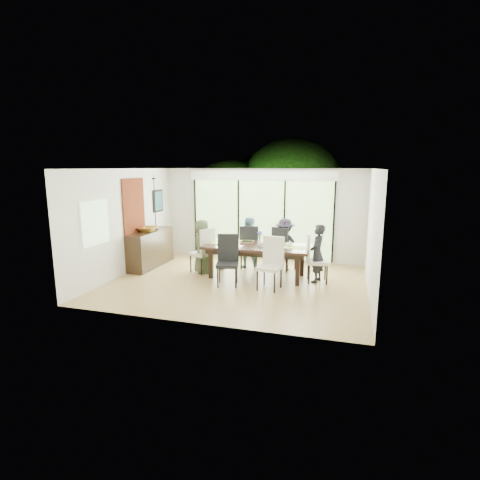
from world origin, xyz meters
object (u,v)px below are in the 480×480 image
(chair_left_end, at_px, (202,250))
(chair_far_left, at_px, (249,246))
(chair_right_end, at_px, (318,258))
(person_far_left, at_px, (248,242))
(cup_b, at_px, (262,244))
(sideboard, at_px, (151,249))
(chair_far_right, at_px, (285,248))
(chair_near_left, at_px, (227,261))
(person_left_end, at_px, (202,246))
(cup_a, at_px, (232,241))
(cup_c, at_px, (290,244))
(laptop, at_px, (224,244))
(bowl, at_px, (148,229))
(chair_near_right, at_px, (269,264))
(person_right_end, at_px, (317,254))
(vase, at_px, (260,242))
(table_top, at_px, (257,247))
(person_far_right, at_px, (285,245))

(chair_left_end, relative_size, chair_far_left, 1.00)
(chair_right_end, height_order, person_far_left, person_far_left)
(cup_b, height_order, sideboard, sideboard)
(chair_far_right, xyz_separation_m, chair_near_left, (-1.05, -1.72, 0.00))
(person_left_end, relative_size, cup_a, 10.40)
(chair_far_right, relative_size, cup_c, 8.87)
(cup_c, bearing_deg, chair_left_end, -177.51)
(chair_far_right, bearing_deg, chair_far_left, 23.81)
(person_left_end, bearing_deg, laptop, -111.55)
(cup_a, relative_size, bowl, 0.25)
(laptop, distance_m, cup_b, 1.00)
(chair_near_right, distance_m, cup_c, 1.05)
(chair_left_end, bearing_deg, cup_c, 117.44)
(chair_near_right, distance_m, cup_a, 1.60)
(chair_left_end, distance_m, chair_right_end, 3.00)
(chair_right_end, xyz_separation_m, chair_far_right, (-0.95, 0.85, 0.00))
(cup_c, height_order, bowl, bowl)
(person_left_end, relative_size, bowl, 2.64)
(chair_right_end, xyz_separation_m, bowl, (-4.60, 0.07, 0.47))
(chair_near_left, bearing_deg, person_right_end, 10.09)
(chair_left_end, xyz_separation_m, cup_c, (2.30, 0.10, 0.27))
(chair_left_end, distance_m, cup_a, 0.86)
(chair_near_right, bearing_deg, chair_near_left, -170.56)
(person_right_end, bearing_deg, cup_a, -82.76)
(vase, height_order, laptop, vase)
(cup_a, bearing_deg, table_top, -12.09)
(table_top, bearing_deg, chair_left_end, 180.00)
(table_top, bearing_deg, chair_far_left, 117.90)
(person_right_end, distance_m, sideboard, 4.59)
(chair_far_left, bearing_deg, person_far_right, 162.60)
(bowl, bearing_deg, person_far_right, 11.72)
(sideboard, bearing_deg, person_far_right, 10.21)
(table_top, relative_size, chair_far_right, 2.18)
(chair_left_end, relative_size, sideboard, 0.67)
(chair_far_left, relative_size, person_far_left, 0.85)
(chair_near_right, relative_size, sideboard, 0.67)
(person_left_end, relative_size, cup_b, 12.90)
(person_far_left, distance_m, vase, 0.94)
(person_left_end, distance_m, laptop, 0.65)
(bowl, bearing_deg, chair_right_end, -0.90)
(laptop, xyz_separation_m, bowl, (-2.25, 0.17, 0.24))
(person_far_right, relative_size, vase, 10.75)
(table_top, xyz_separation_m, chair_far_right, (0.55, 0.85, -0.19))
(person_left_end, height_order, laptop, person_left_end)
(chair_far_left, bearing_deg, chair_right_end, 140.19)
(table_top, bearing_deg, person_left_end, 180.00)
(table_top, relative_size, cup_c, 19.35)
(person_right_end, relative_size, cup_c, 10.40)
(chair_right_end, bearing_deg, sideboard, 78.55)
(chair_left_end, xyz_separation_m, vase, (1.55, 0.05, 0.28))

